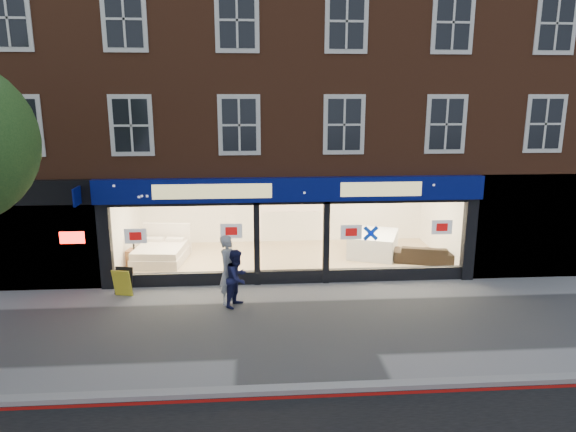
{
  "coord_description": "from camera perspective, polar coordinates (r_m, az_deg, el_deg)",
  "views": [
    {
      "loc": [
        -1.18,
        -11.79,
        5.6
      ],
      "look_at": [
        -0.15,
        2.5,
        2.25
      ],
      "focal_mm": 32.0,
      "sensor_mm": 36.0,
      "label": 1
    }
  ],
  "objects": [
    {
      "name": "bedside_table",
      "position": [
        17.83,
        -16.68,
        -4.43
      ],
      "size": [
        0.52,
        0.52,
        0.55
      ],
      "primitive_type": "cube",
      "rotation": [
        0.0,
        0.0,
        -0.18
      ],
      "color": "brown",
      "rests_on": "showroom_floor"
    },
    {
      "name": "showroom_floor",
      "position": [
        17.96,
        -0.15,
        -4.82
      ],
      "size": [
        11.0,
        4.5,
        0.1
      ],
      "primitive_type": "cube",
      "color": "tan",
      "rests_on": "ground"
    },
    {
      "name": "a_board",
      "position": [
        15.53,
        -17.86,
        -7.0
      ],
      "size": [
        0.6,
        0.46,
        0.82
      ],
      "primitive_type": "cube",
      "rotation": [
        0.0,
        0.0,
        -0.23
      ],
      "color": "gold",
      "rests_on": "ground"
    },
    {
      "name": "ground",
      "position": [
        13.1,
        1.47,
        -12.13
      ],
      "size": [
        120.0,
        120.0,
        0.0
      ],
      "primitive_type": "plane",
      "color": "gray",
      "rests_on": "ground"
    },
    {
      "name": "pedestrian_blue",
      "position": [
        14.06,
        -5.67,
        -6.86
      ],
      "size": [
        0.9,
        0.97,
        1.59
      ],
      "primitive_type": "imported",
      "rotation": [
        0.0,
        0.0,
        1.06
      ],
      "color": "#171941",
      "rests_on": "ground"
    },
    {
      "name": "pedestrian_grey",
      "position": [
        14.21,
        -6.6,
        -5.93
      ],
      "size": [
        0.75,
        0.84,
        1.94
      ],
      "primitive_type": "imported",
      "rotation": [
        0.0,
        0.0,
        1.07
      ],
      "color": "#A8ABAF",
      "rests_on": "ground"
    },
    {
      "name": "display_bed",
      "position": [
        18.04,
        -13.89,
        -3.92
      ],
      "size": [
        1.83,
        2.15,
        1.12
      ],
      "rotation": [
        0.0,
        0.0,
        -0.11
      ],
      "color": "beige",
      "rests_on": "showroom_floor"
    },
    {
      "name": "kerb_stone",
      "position": [
        10.54,
        3.08,
        -18.56
      ],
      "size": [
        60.0,
        0.25,
        0.12
      ],
      "primitive_type": "cube",
      "color": "gray",
      "rests_on": "ground"
    },
    {
      "name": "mattress_stack",
      "position": [
        18.49,
        9.44,
        -3.05
      ],
      "size": [
        2.17,
        2.4,
        0.78
      ],
      "rotation": [
        0.0,
        0.0,
        -0.37
      ],
      "color": "white",
      "rests_on": "showroom_floor"
    },
    {
      "name": "building",
      "position": [
        18.79,
        -0.59,
        16.45
      ],
      "size": [
        19.0,
        8.26,
        10.3
      ],
      "color": "brown",
      "rests_on": "ground"
    },
    {
      "name": "sofa",
      "position": [
        18.01,
        14.83,
        -4.09
      ],
      "size": [
        2.12,
        1.28,
        0.58
      ],
      "primitive_type": "imported",
      "rotation": [
        0.0,
        0.0,
        2.87
      ],
      "color": "black",
      "rests_on": "showroom_floor"
    },
    {
      "name": "kerb_line",
      "position": [
        10.4,
        3.22,
        -19.39
      ],
      "size": [
        60.0,
        0.1,
        0.01
      ],
      "primitive_type": "cube",
      "color": "#8C0A07",
      "rests_on": "ground"
    }
  ]
}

